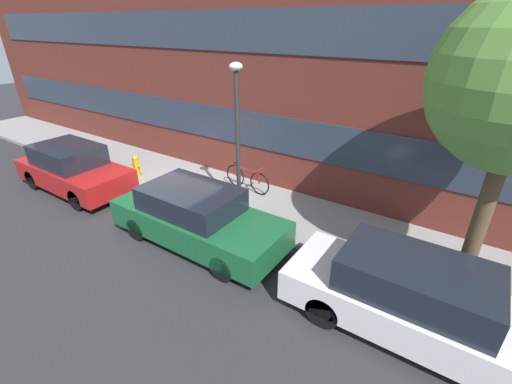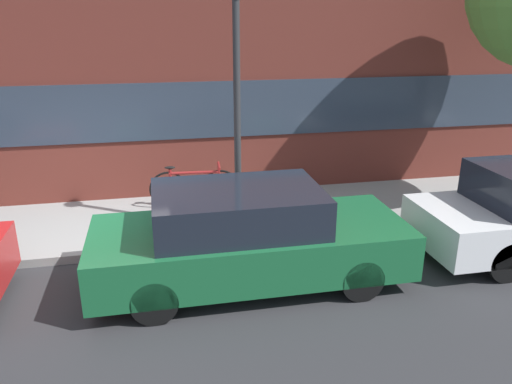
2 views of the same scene
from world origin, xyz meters
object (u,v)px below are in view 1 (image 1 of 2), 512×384
at_px(parked_car_red, 73,169).
at_px(bicycle, 247,178).
at_px(lamp_post, 237,125).
at_px(parked_car_green, 197,217).
at_px(parked_car_white, 419,301).
at_px(fire_hydrant, 136,166).

xyz_separation_m(parked_car_red, bicycle, (4.73, 2.78, -0.18)).
bearing_deg(lamp_post, parked_car_green, -95.06).
bearing_deg(parked_car_green, bicycle, 99.96).
bearing_deg(parked_car_red, lamp_post, 15.84).
bearing_deg(parked_car_white, lamp_post, 162.53).
bearing_deg(parked_car_white, fire_hydrant, 170.35).
xyz_separation_m(fire_hydrant, bicycle, (3.70, 1.22, 0.02)).
height_order(parked_car_red, lamp_post, lamp_post).
xyz_separation_m(parked_car_white, lamp_post, (-4.83, 1.52, 1.90)).
xyz_separation_m(parked_car_red, parked_car_green, (5.22, 0.00, -0.03)).
xyz_separation_m(parked_car_white, bicycle, (-5.45, 2.78, -0.16)).
distance_m(fire_hydrant, lamp_post, 4.80).
height_order(parked_car_green, fire_hydrant, parked_car_green).
bearing_deg(parked_car_green, parked_car_white, -0.00).
relative_size(bicycle, lamp_post, 0.43).
height_order(fire_hydrant, lamp_post, lamp_post).
bearing_deg(bicycle, parked_car_green, -75.40).
relative_size(parked_car_green, fire_hydrant, 5.74).
height_order(parked_car_white, fire_hydrant, parked_car_white).
xyz_separation_m(parked_car_green, bicycle, (-0.49, 2.78, -0.15)).
distance_m(parked_car_green, lamp_post, 2.45).
relative_size(parked_car_red, bicycle, 2.37).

